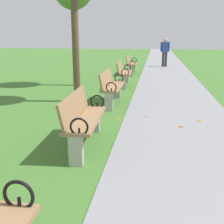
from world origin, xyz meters
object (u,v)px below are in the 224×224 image
park_bench_5 (123,73)px  park_bench_6 (131,64)px  park_bench_3 (83,118)px  pedestrian_walking (165,51)px  park_bench_4 (111,86)px

park_bench_5 → park_bench_6: (-0.00, 3.16, 0.00)m
park_bench_3 → pedestrian_walking: size_ratio=1.00×
park_bench_5 → pedestrian_walking: bearing=76.0°
park_bench_5 → pedestrian_walking: (1.67, 6.67, 0.44)m
park_bench_3 → park_bench_5: (0.00, 5.91, 0.00)m
park_bench_3 → park_bench_6: bearing=90.0°
park_bench_6 → park_bench_3: bearing=-90.0°
park_bench_3 → park_bench_4: 3.05m
park_bench_3 → park_bench_6: same height
park_bench_5 → park_bench_6: bearing=90.0°
park_bench_6 → park_bench_4: bearing=-90.0°
park_bench_3 → park_bench_4: size_ratio=1.01×
park_bench_4 → park_bench_3: bearing=-90.0°
park_bench_4 → pedestrian_walking: pedestrian_walking is taller
park_bench_3 → park_bench_6: (-0.00, 9.07, 0.00)m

